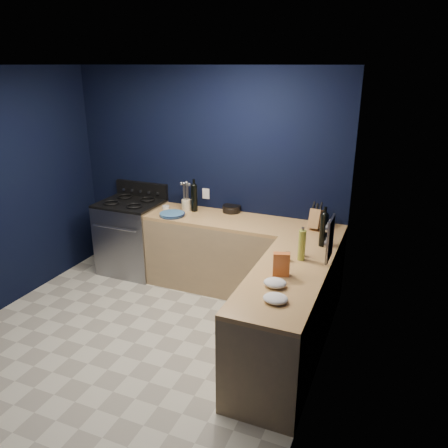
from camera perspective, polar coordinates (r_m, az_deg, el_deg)
The scene contains 27 objects.
floor at distance 4.62m, azimuth -11.52°, elevation -14.99°, with size 3.50×3.50×0.02m, color beige.
ceiling at distance 3.80m, azimuth -14.39°, elevation 19.49°, with size 3.50×3.50×0.02m, color silver.
wall_back at distance 5.48m, azimuth -2.29°, elevation 6.23°, with size 3.50×0.02×2.60m, color black.
wall_right at distance 3.37m, azimuth 12.62°, elevation -3.29°, with size 0.02×3.50×2.60m, color black.
cab_back at distance 5.27m, azimuth 2.32°, elevation -4.40°, with size 2.30×0.63×0.86m, color #9F8158.
top_back at distance 5.10m, azimuth 2.39°, elevation 0.21°, with size 2.30×0.63×0.04m, color olive.
cab_right at distance 4.08m, azimuth 7.85°, elevation -12.42°, with size 0.63×1.67×0.86m, color #9F8158.
top_right at distance 3.86m, azimuth 8.17°, elevation -6.77°, with size 0.63×1.67×0.04m, color olive.
gas_range at distance 5.90m, azimuth -11.81°, elevation -1.75°, with size 0.76×0.66×0.92m, color gray.
oven_door at distance 5.67m, azimuth -13.56°, elevation -2.93°, with size 0.59×0.02×0.42m, color black.
cooktop at distance 5.75m, azimuth -12.14°, elevation 2.65°, with size 0.76×0.66×0.03m, color black.
backguard at distance 5.95m, azimuth -10.61°, elevation 4.43°, with size 0.76×0.06×0.20m, color black.
spice_panel at distance 3.93m, azimuth 13.60°, elevation -1.88°, with size 0.02×0.28×0.38m, color gray.
wall_outlet at distance 5.52m, azimuth -2.35°, elevation 3.96°, with size 0.09×0.02×0.13m, color white.
plate_stack at distance 5.28m, azimuth -6.76°, elevation 1.25°, with size 0.29×0.29×0.04m, color teal.
ramekin at distance 5.57m, azimuth -7.56°, elevation 2.19°, with size 0.09×0.09×0.03m, color white.
utensil_crock at distance 5.45m, azimuth -4.93°, elevation 2.48°, with size 0.11×0.11×0.14m, color beige.
wine_bottle_back at distance 5.39m, azimuth -3.88°, elevation 3.34°, with size 0.08×0.08×0.32m, color black.
lemon_basket at distance 5.38m, azimuth 1.00°, elevation 2.01°, with size 0.22×0.22×0.08m, color black.
knife_block at distance 4.94m, azimuth 11.88°, elevation 0.66°, with size 0.12×0.19×0.21m, color olive.
wine_bottle_right at distance 4.45m, azimuth 12.80°, elevation -0.81°, with size 0.08×0.08×0.33m, color black.
oil_bottle at distance 4.09m, azimuth 10.05°, elevation -2.73°, with size 0.07×0.07×0.29m, color #99A336.
spice_jar_near at distance 4.21m, azimuth 10.03°, elevation -3.49°, with size 0.05×0.05×0.10m, color olive.
spice_jar_far at distance 4.10m, azimuth 8.25°, elevation -4.14°, with size 0.05×0.05×0.09m, color olive.
crouton_bag at distance 3.79m, azimuth 7.43°, elevation -5.21°, with size 0.14×0.07×0.21m, color #B52D12.
towel_front at distance 3.63m, azimuth 6.63°, elevation -7.59°, with size 0.19×0.16×0.07m, color white.
towel_end at distance 3.42m, azimuth 6.69°, elevation -9.56°, with size 0.19×0.17×0.06m, color white.
Camera 1 is at (2.23, -3.07, 2.61)m, focal length 35.27 mm.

